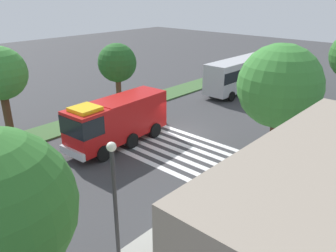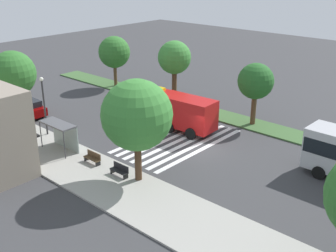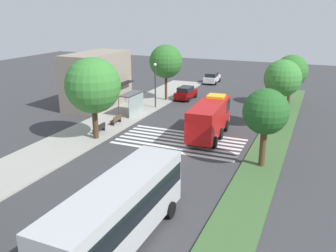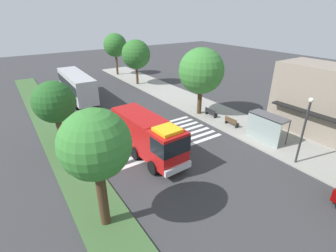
# 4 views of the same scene
# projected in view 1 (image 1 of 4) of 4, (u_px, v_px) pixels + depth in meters

# --- Properties ---
(ground_plane) EXTENTS (120.00, 120.00, 0.00)m
(ground_plane) POSITION_uv_depth(u_px,v_px,m) (182.00, 133.00, 26.89)
(ground_plane) COLOR #38383A
(sidewalk) EXTENTS (60.00, 5.40, 0.14)m
(sidewalk) POSITION_uv_depth(u_px,v_px,m) (295.00, 171.00, 21.14)
(sidewalk) COLOR #9E9B93
(sidewalk) RESTS_ON ground_plane
(median_strip) EXTENTS (60.00, 3.00, 0.14)m
(median_strip) POSITION_uv_depth(u_px,v_px,m) (116.00, 110.00, 31.84)
(median_strip) COLOR #3D6033
(median_strip) RESTS_ON ground_plane
(crosswalk) EXTENTS (5.85, 11.67, 0.01)m
(crosswalk) POSITION_uv_depth(u_px,v_px,m) (160.00, 143.00, 25.17)
(crosswalk) COLOR silver
(crosswalk) RESTS_ON ground_plane
(fire_truck) EXTENTS (8.34, 3.04, 3.58)m
(fire_truck) POSITION_uv_depth(u_px,v_px,m) (115.00, 120.00, 24.17)
(fire_truck) COLOR #B71414
(fire_truck) RESTS_ON ground_plane
(transit_bus) EXTENTS (10.47, 2.97, 3.64)m
(transit_bus) POSITION_uv_depth(u_px,v_px,m) (241.00, 72.00, 37.24)
(transit_bus) COLOR #B2B2B7
(transit_bus) RESTS_ON ground_plane
(bus_stop_shelter) EXTENTS (3.50, 1.40, 2.46)m
(bus_stop_shelter) POSITION_uv_depth(u_px,v_px,m) (197.00, 197.00, 15.29)
(bus_stop_shelter) COLOR #4C4C51
(bus_stop_shelter) RESTS_ON sidewalk
(bench_near_shelter) EXTENTS (1.60, 0.50, 0.90)m
(bench_near_shelter) POSITION_uv_depth(u_px,v_px,m) (241.00, 186.00, 18.54)
(bench_near_shelter) COLOR #4C3823
(bench_near_shelter) RESTS_ON sidewalk
(bench_west_of_shelter) EXTENTS (1.60, 0.50, 0.90)m
(bench_west_of_shelter) POSITION_uv_depth(u_px,v_px,m) (268.00, 165.00, 20.73)
(bench_west_of_shelter) COLOR black
(bench_west_of_shelter) RESTS_ON sidewalk
(street_lamp) EXTENTS (0.36, 0.36, 5.46)m
(street_lamp) POSITION_uv_depth(u_px,v_px,m) (115.00, 196.00, 12.67)
(street_lamp) COLOR #2D2D30
(street_lamp) RESTS_ON sidewalk
(sidewalk_tree_center) EXTENTS (5.09, 5.09, 7.60)m
(sidewalk_tree_center) POSITION_uv_depth(u_px,v_px,m) (279.00, 86.00, 20.37)
(sidewalk_tree_center) COLOR #47301E
(sidewalk_tree_center) RESTS_ON sidewalk
(median_tree_far_west) EXTENTS (3.47, 3.47, 6.08)m
(median_tree_far_west) POSITION_uv_depth(u_px,v_px,m) (117.00, 63.00, 30.50)
(median_tree_far_west) COLOR #513823
(median_tree_far_west) RESTS_ON median_strip
(median_tree_west) EXTENTS (3.67, 3.67, 6.98)m
(median_tree_west) POSITION_uv_depth(u_px,v_px,m) (0.00, 74.00, 23.14)
(median_tree_west) COLOR #47301E
(median_tree_west) RESTS_ON median_strip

